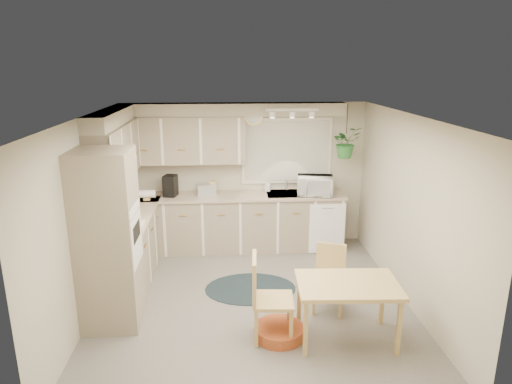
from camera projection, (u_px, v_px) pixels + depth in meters
floor at (252, 301)px, 5.97m from camera, size 4.20×4.20×0.00m
ceiling at (252, 117)px, 5.32m from camera, size 4.20×4.20×0.00m
wall_back at (245, 175)px, 7.66m from camera, size 4.00×0.04×2.40m
wall_front at (267, 298)px, 3.63m from camera, size 4.00×0.04×2.40m
wall_left at (87, 218)px, 5.51m from camera, size 0.04×4.20×2.40m
wall_right at (410, 211)px, 5.77m from camera, size 0.04×4.20×2.40m
base_cab_left at (131, 247)px, 6.58m from camera, size 0.60×1.85×0.90m
base_cab_back at (234, 223)px, 7.56m from camera, size 3.60×0.60×0.90m
counter_left at (129, 216)px, 6.45m from camera, size 0.64×1.89×0.04m
counter_back at (233, 196)px, 7.42m from camera, size 3.64×0.64×0.04m
oven_stack at (108, 240)px, 5.21m from camera, size 0.65×0.65×2.10m
wall_oven_face at (136, 240)px, 5.24m from camera, size 0.02×0.56×0.58m
upper_cab_left at (116, 152)px, 6.32m from camera, size 0.35×2.00×0.75m
upper_cab_back at (182, 140)px, 7.26m from camera, size 2.00×0.35×0.75m
soffit_left at (112, 117)px, 6.18m from camera, size 0.30×2.00×0.20m
soffit_back at (232, 109)px, 7.20m from camera, size 3.60×0.30×0.20m
cooktop at (121, 228)px, 5.89m from camera, size 0.52×0.58×0.02m
range_hood at (117, 195)px, 5.77m from camera, size 0.40×0.60×0.14m
window_blinds at (287, 151)px, 7.57m from camera, size 1.40×0.02×1.00m
window_frame at (287, 151)px, 7.58m from camera, size 1.50×0.02×1.10m
sink at (288, 196)px, 7.50m from camera, size 0.70×0.48×0.10m
dishwasher_front at (327, 229)px, 7.37m from camera, size 0.58×0.02×0.83m
track_light_bar at (292, 110)px, 6.87m from camera, size 0.80×0.04×0.04m
wall_clock at (254, 116)px, 7.37m from camera, size 0.30×0.03×0.30m
dining_table at (346, 311)px, 5.06m from camera, size 1.14×0.79×0.69m
chair_left at (273, 298)px, 5.05m from camera, size 0.49×0.49×0.99m
chair_back at (329, 280)px, 5.65m from camera, size 0.49×0.49×0.83m
braided_rug at (250, 288)px, 6.30m from camera, size 1.27×0.96×0.01m
pet_bed at (279, 332)px, 5.17m from camera, size 0.66×0.66×0.13m
microwave at (315, 184)px, 7.36m from camera, size 0.61×0.40×0.38m
soap_bottle at (268, 189)px, 7.60m from camera, size 0.13×0.21×0.09m
hanging_plant at (346, 146)px, 7.23m from camera, size 0.58×0.62×0.39m
coffee_maker at (170, 186)px, 7.32m from camera, size 0.24×0.27×0.34m
toaster at (206, 189)px, 7.39m from camera, size 0.33×0.23×0.18m
knife_block at (213, 188)px, 7.42m from camera, size 0.10×0.10×0.22m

